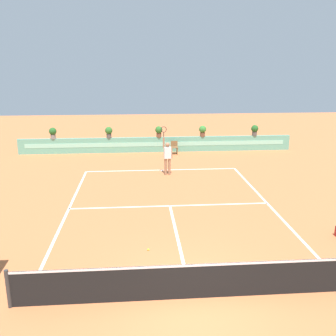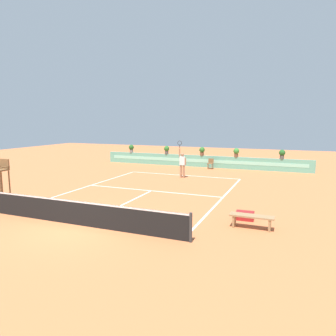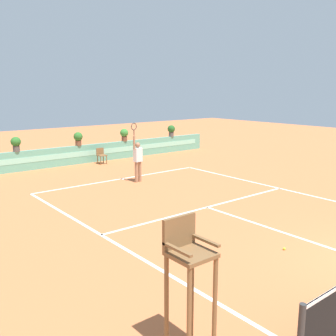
% 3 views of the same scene
% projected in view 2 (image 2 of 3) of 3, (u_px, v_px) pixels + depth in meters
% --- Properties ---
extents(ground_plane, '(60.00, 60.00, 0.00)m').
position_uv_depth(ground_plane, '(148.00, 192.00, 17.38)').
color(ground_plane, '#C66B3D').
extents(court_lines, '(8.32, 11.94, 0.01)m').
position_uv_depth(court_lines, '(154.00, 190.00, 18.04)').
color(court_lines, white).
rests_on(court_lines, ground).
extents(net, '(8.92, 0.10, 1.00)m').
position_uv_depth(net, '(80.00, 212.00, 11.81)').
color(net, '#333333').
rests_on(net, ground).
extents(back_wall_barrier, '(18.00, 0.21, 1.00)m').
position_uv_depth(back_wall_barrier, '(200.00, 161.00, 26.83)').
color(back_wall_barrier, '#60A88E').
rests_on(back_wall_barrier, ground).
extents(umpire_chair, '(0.60, 0.60, 2.14)m').
position_uv_depth(umpire_chair, '(2.00, 176.00, 14.87)').
color(umpire_chair, brown).
rests_on(umpire_chair, ground).
extents(ball_kid_chair, '(0.44, 0.44, 0.85)m').
position_uv_depth(ball_kid_chair, '(211.00, 163.00, 25.76)').
color(ball_kid_chair, brown).
rests_on(ball_kid_chair, ground).
extents(bench_courtside, '(1.60, 0.44, 0.51)m').
position_uv_depth(bench_courtside, '(252.00, 219.00, 11.49)').
color(bench_courtside, '#99754C').
rests_on(bench_courtside, ground).
extents(gear_bag, '(0.71, 0.39, 0.36)m').
position_uv_depth(gear_bag, '(245.00, 216.00, 12.50)').
color(gear_bag, maroon).
rests_on(gear_bag, ground).
extents(tennis_player, '(0.62, 0.27, 2.58)m').
position_uv_depth(tennis_player, '(182.00, 163.00, 21.67)').
color(tennis_player, '#9E7051').
rests_on(tennis_player, ground).
extents(tennis_ball_near_baseline, '(0.07, 0.07, 0.07)m').
position_uv_depth(tennis_ball_near_baseline, '(98.00, 205.00, 14.64)').
color(tennis_ball_near_baseline, '#CCE033').
rests_on(tennis_ball_near_baseline, ground).
extents(potted_plant_far_left, '(0.48, 0.48, 0.72)m').
position_uv_depth(potted_plant_far_left, '(131.00, 148.00, 29.18)').
color(potted_plant_far_left, gray).
rests_on(potted_plant_far_left, back_wall_barrier).
extents(potted_plant_left, '(0.48, 0.48, 0.72)m').
position_uv_depth(potted_plant_left, '(167.00, 149.00, 27.86)').
color(potted_plant_left, '#514C47').
rests_on(potted_plant_left, back_wall_barrier).
extents(potted_plant_right, '(0.48, 0.48, 0.72)m').
position_uv_depth(potted_plant_right, '(236.00, 152.00, 25.57)').
color(potted_plant_right, brown).
rests_on(potted_plant_right, back_wall_barrier).
extents(potted_plant_far_right, '(0.48, 0.48, 0.72)m').
position_uv_depth(potted_plant_far_right, '(282.00, 154.00, 24.26)').
color(potted_plant_far_right, '#514C47').
rests_on(potted_plant_far_right, back_wall_barrier).
extents(potted_plant_centre, '(0.48, 0.48, 0.72)m').
position_uv_depth(potted_plant_centre, '(202.00, 151.00, 26.65)').
color(potted_plant_centre, brown).
rests_on(potted_plant_centre, back_wall_barrier).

